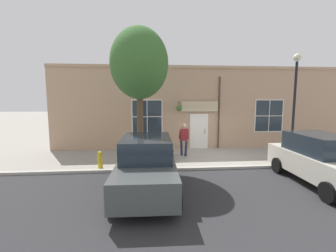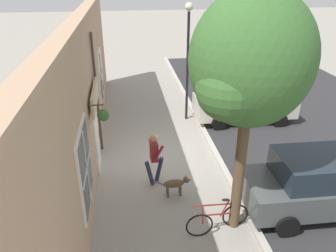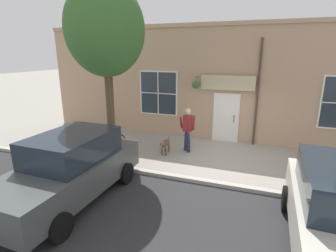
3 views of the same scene
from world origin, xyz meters
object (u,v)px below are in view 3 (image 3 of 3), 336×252
at_px(street_tree_by_curb, 106,32).
at_px(parked_car_nearest_curb, 70,168).
at_px(fire_hydrant, 73,145).
at_px(pedestrian_walking, 188,126).
at_px(leaning_bicycle, 117,147).
at_px(dog_on_leash, 165,144).

bearing_deg(street_tree_by_curb, parked_car_nearest_curb, 7.34).
height_order(parked_car_nearest_curb, fire_hydrant, parked_car_nearest_curb).
bearing_deg(fire_hydrant, pedestrian_walking, 115.37).
height_order(pedestrian_walking, street_tree_by_curb, street_tree_by_curb).
distance_m(street_tree_by_curb, leaning_bicycle, 4.00).
height_order(pedestrian_walking, leaning_bicycle, pedestrian_walking).
relative_size(dog_on_leash, fire_hydrant, 1.35).
xyz_separation_m(parked_car_nearest_curb, fire_hydrant, (-2.51, -2.02, -0.48)).
xyz_separation_m(street_tree_by_curb, leaning_bicycle, (-0.42, -0.10, -3.97)).
relative_size(pedestrian_walking, dog_on_leash, 1.67).
distance_m(street_tree_by_curb, fire_hydrant, 4.30).
bearing_deg(parked_car_nearest_curb, street_tree_by_curb, -172.66).
xyz_separation_m(street_tree_by_curb, fire_hydrant, (0.04, -1.69, -3.96)).
distance_m(street_tree_by_curb, parked_car_nearest_curb, 4.32).
relative_size(pedestrian_walking, fire_hydrant, 2.25).
height_order(leaning_bicycle, parked_car_nearest_curb, parked_car_nearest_curb).
distance_m(leaning_bicycle, parked_car_nearest_curb, 3.05).
height_order(dog_on_leash, street_tree_by_curb, street_tree_by_curb).
bearing_deg(pedestrian_walking, leaning_bicycle, -59.18).
relative_size(leaning_bicycle, fire_hydrant, 2.23).
height_order(street_tree_by_curb, parked_car_nearest_curb, street_tree_by_curb).
xyz_separation_m(pedestrian_walking, fire_hydrant, (1.85, -3.91, -0.65)).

